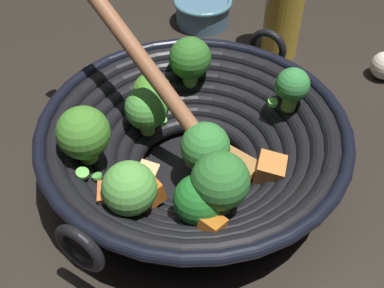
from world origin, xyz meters
name	(u,v)px	position (x,y,z in m)	size (l,w,h in m)	color
ground_plane	(193,175)	(0.00, 0.00, 0.00)	(4.00, 4.00, 0.00)	#28231E
wok	(191,141)	(0.00, 0.00, 0.06)	(0.38, 0.38, 0.25)	black
prep_bowl	(203,10)	(0.29, 0.20, 0.02)	(0.10, 0.10, 0.04)	slate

